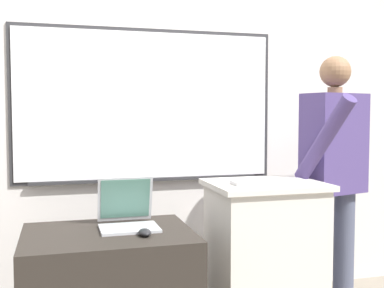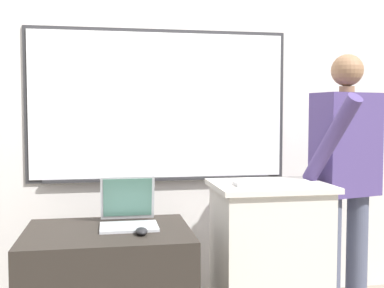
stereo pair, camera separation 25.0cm
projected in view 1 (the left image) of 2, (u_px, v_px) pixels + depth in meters
The scene contains 6 objects.
back_wall at pixel (154, 93), 3.36m from camera, with size 6.40×0.17×2.92m.
lectern_podium at pixel (264, 262), 2.74m from camera, with size 0.63×0.51×0.93m.
person_presenter at pixel (334, 171), 2.99m from camera, with size 0.56×0.61×1.67m.
laptop at pixel (127, 212), 2.52m from camera, with size 0.30×0.29×0.26m.
wireless_keyboard at pixel (269, 182), 2.65m from camera, with size 0.42×0.11×0.02m.
computer_mouse_by_laptop at pixel (145, 232), 2.33m from camera, with size 0.06×0.10×0.03m.
Camera 1 is at (-0.66, -1.95, 1.31)m, focal length 45.00 mm.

